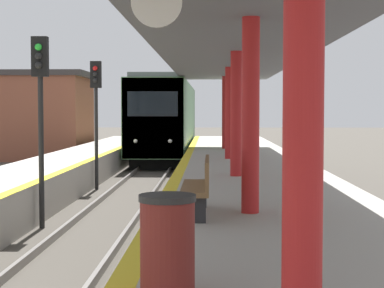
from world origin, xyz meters
TOP-DOWN VIEW (x-y plane):
  - train at (0.00, 34.66)m, footprint 2.75×19.06m
  - signal_mid at (-1.33, 11.84)m, footprint 0.36×0.31m
  - signal_far at (-1.35, 19.01)m, footprint 0.36×0.31m
  - station_canopy at (3.18, 14.02)m, footprint 4.16×30.02m
  - trash_bin at (2.12, 3.26)m, footprint 0.53×0.53m
  - bench at (2.34, 7.79)m, footprint 0.44×1.91m

SIDE VIEW (x-z plane):
  - trash_bin at x=2.12m, z-range 0.99..1.92m
  - bench at x=2.34m, z-range 1.03..1.95m
  - train at x=0.00m, z-range 0.04..4.43m
  - signal_mid at x=-1.33m, z-range 0.87..5.23m
  - signal_far at x=-1.35m, z-range 0.87..5.23m
  - station_canopy at x=3.18m, z-range 2.51..5.94m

